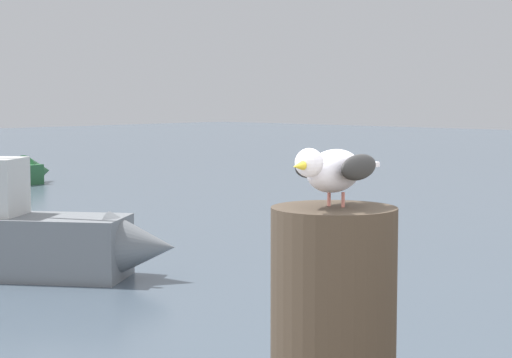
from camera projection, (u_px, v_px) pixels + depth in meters
seagull at (333, 169)px, 2.12m from camera, size 0.39×0.19×0.14m
boat_grey at (22, 238)px, 12.88m from camera, size 3.29×4.21×4.30m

